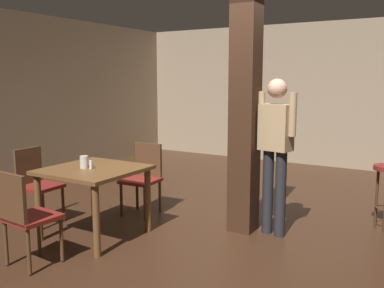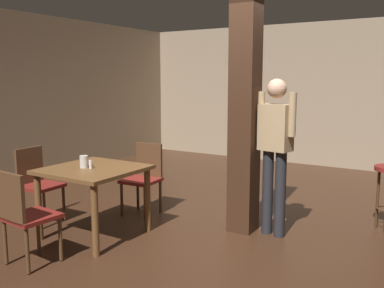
{
  "view_description": "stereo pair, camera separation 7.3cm",
  "coord_description": "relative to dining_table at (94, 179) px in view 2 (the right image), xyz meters",
  "views": [
    {
      "loc": [
        2.11,
        -4.03,
        1.72
      ],
      "look_at": [
        -0.43,
        0.2,
        0.96
      ],
      "focal_mm": 40.0,
      "sensor_mm": 36.0,
      "label": 1
    },
    {
      "loc": [
        2.17,
        -3.99,
        1.72
      ],
      "look_at": [
        -0.43,
        0.2,
        0.96
      ],
      "focal_mm": 40.0,
      "sensor_mm": 36.0,
      "label": 2
    }
  ],
  "objects": [
    {
      "name": "ground_plane",
      "position": [
        1.13,
        0.7,
        -0.64
      ],
      "size": [
        10.8,
        10.8,
        0.0
      ],
      "primitive_type": "plane",
      "color": "#382114"
    },
    {
      "name": "wall_back",
      "position": [
        1.13,
        5.2,
        0.76
      ],
      "size": [
        8.0,
        0.1,
        2.8
      ],
      "primitive_type": "cube",
      "color": "gray",
      "rests_on": "ground_plane"
    },
    {
      "name": "pillar",
      "position": [
        1.32,
        1.01,
        0.76
      ],
      "size": [
        0.28,
        0.28,
        2.8
      ],
      "primitive_type": "cube",
      "color": "#382114",
      "rests_on": "ground_plane"
    },
    {
      "name": "dining_table",
      "position": [
        0.0,
        0.0,
        0.0
      ],
      "size": [
        0.96,
        0.96,
        0.76
      ],
      "color": "brown",
      "rests_on": "ground_plane"
    },
    {
      "name": "chair_west",
      "position": [
        -0.92,
        -0.03,
        -0.13
      ],
      "size": [
        0.43,
        0.43,
        0.89
      ],
      "color": "maroon",
      "rests_on": "ground_plane"
    },
    {
      "name": "chair_north",
      "position": [
        -0.02,
        0.91,
        -0.13
      ],
      "size": [
        0.45,
        0.45,
        0.89
      ],
      "color": "maroon",
      "rests_on": "ground_plane"
    },
    {
      "name": "chair_south",
      "position": [
        0.02,
        -0.91,
        -0.13
      ],
      "size": [
        0.45,
        0.45,
        0.89
      ],
      "color": "maroon",
      "rests_on": "ground_plane"
    },
    {
      "name": "napkin_cup",
      "position": [
        -0.08,
        -0.05,
        0.19
      ],
      "size": [
        0.09,
        0.09,
        0.13
      ],
      "primitive_type": "cylinder",
      "color": "beige",
      "rests_on": "dining_table"
    },
    {
      "name": "salt_shaker",
      "position": [
        0.01,
        -0.05,
        0.17
      ],
      "size": [
        0.03,
        0.03,
        0.09
      ],
      "primitive_type": "cylinder",
      "color": "silver",
      "rests_on": "dining_table"
    },
    {
      "name": "standing_person",
      "position": [
        1.66,
        1.05,
        0.36
      ],
      "size": [
        0.47,
        0.26,
        1.72
      ],
      "color": "tan",
      "rests_on": "ground_plane"
    }
  ]
}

